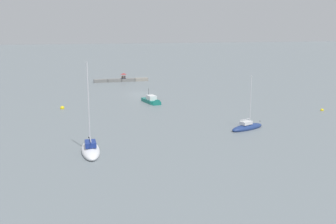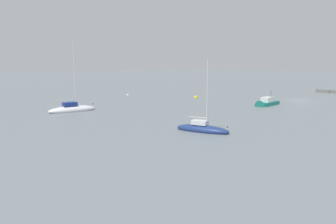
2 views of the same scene
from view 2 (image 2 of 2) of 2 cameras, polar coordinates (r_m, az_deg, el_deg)
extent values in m
plane|color=slate|center=(59.33, 22.97, 1.93)|extent=(500.00, 500.00, 0.00)
cube|color=slate|center=(78.27, 26.52, 3.44)|extent=(3.12, 1.44, 0.72)
ellipsoid|color=navy|center=(29.63, 6.28, -3.20)|extent=(5.45, 3.39, 0.90)
cube|color=silver|center=(29.61, 5.83, -1.90)|extent=(1.71, 1.40, 0.41)
cylinder|color=silver|center=(28.96, 7.16, 3.49)|extent=(0.09, 0.09, 6.07)
cylinder|color=silver|center=(29.62, 5.42, -0.97)|extent=(1.73, 0.76, 0.07)
sphere|color=black|center=(28.71, 10.76, -2.69)|extent=(0.12, 0.12, 0.12)
ellipsoid|color=silver|center=(43.86, -17.03, 0.39)|extent=(2.07, 6.44, 1.09)
cube|color=navy|center=(43.65, -17.47, 1.39)|extent=(1.16, 1.83, 0.50)
cylinder|color=silver|center=(43.63, -16.67, 6.66)|extent=(0.11, 0.11, 8.45)
cylinder|color=silver|center=(43.50, -17.86, 2.10)|extent=(0.17, 2.23, 0.08)
sphere|color=black|center=(44.82, -13.53, 1.46)|extent=(0.15, 0.15, 0.15)
cube|color=#197266|center=(50.89, 17.83, 1.41)|extent=(2.27, 4.63, 0.74)
cone|color=#197266|center=(48.90, 16.72, 1.18)|extent=(1.77, 1.77, 1.56)
cube|color=white|center=(50.33, 17.61, 2.19)|extent=(1.51, 2.11, 0.74)
cube|color=#283847|center=(49.85, 17.35, 2.18)|extent=(1.17, 0.26, 0.52)
cylinder|color=black|center=(51.33, 18.23, 3.27)|extent=(0.04, 0.04, 1.04)
sphere|color=white|center=(63.93, -7.33, 3.07)|extent=(0.52, 0.52, 0.52)
sphere|color=yellow|center=(59.02, 5.07, 2.67)|extent=(0.67, 0.67, 0.67)
camera|label=1|loc=(51.11, -69.72, 10.18)|focal=44.19mm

